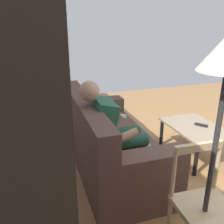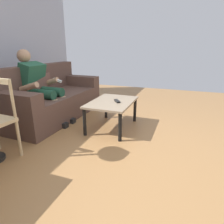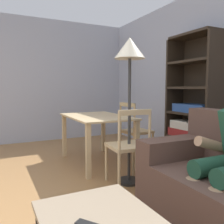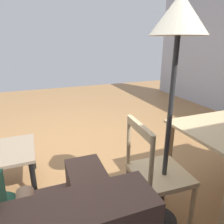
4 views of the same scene
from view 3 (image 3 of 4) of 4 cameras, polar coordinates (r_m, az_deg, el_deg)
The scene contains 5 objects.
bookshelf at distance 3.73m, azimuth 18.77°, elevation -0.96°, with size 0.83×0.36×1.92m.
dining_table at distance 3.64m, azimuth -3.58°, elevation -2.73°, with size 1.22×0.82×0.72m.
dining_chair_near_wall at distance 3.98m, azimuth 5.49°, elevation -4.50°, with size 0.46×0.46×0.91m.
dining_chair_facing_couch at distance 2.84m, azimuth 3.88°, elevation -8.19°, with size 0.45×0.45×0.90m.
floor_lamp at distance 2.84m, azimuth 4.23°, elevation 11.92°, with size 0.36×0.36×1.72m.
Camera 3 is at (1.99, -0.04, 1.13)m, focal length 38.45 mm.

